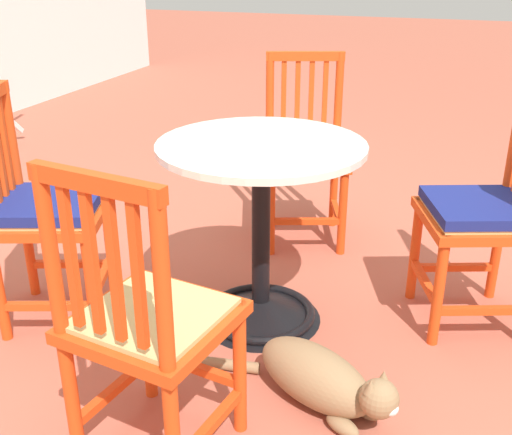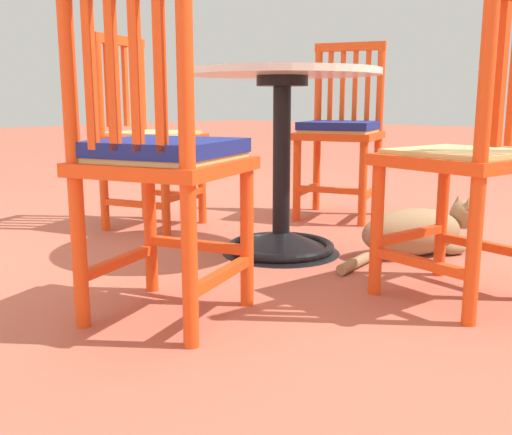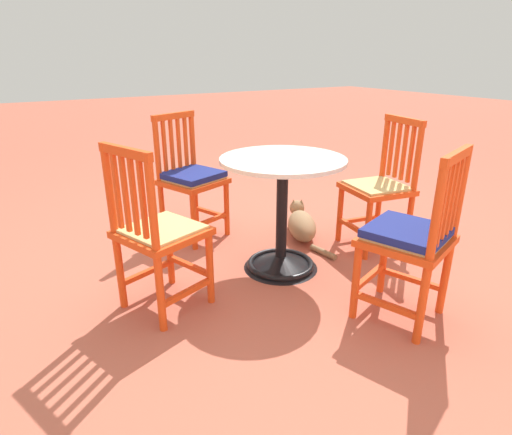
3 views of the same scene
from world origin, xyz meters
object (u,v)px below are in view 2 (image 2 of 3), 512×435
at_px(cafe_table, 281,183).
at_px(orange_chair_near_fence, 161,161).
at_px(orange_chair_facing_out, 469,160).
at_px(orange_chair_by_planter, 340,132).
at_px(orange_chair_at_corner, 148,138).
at_px(tabby_cat, 420,231).

bearing_deg(cafe_table, orange_chair_near_fence, 106.89).
height_order(orange_chair_facing_out, orange_chair_by_planter, same).
relative_size(orange_chair_at_corner, tabby_cat, 1.26).
height_order(cafe_table, orange_chair_facing_out, orange_chair_facing_out).
bearing_deg(tabby_cat, orange_chair_facing_out, 130.77).
height_order(cafe_table, orange_chair_by_planter, orange_chair_by_planter).
height_order(cafe_table, orange_chair_near_fence, orange_chair_near_fence).
height_order(orange_chair_at_corner, tabby_cat, orange_chair_at_corner).
height_order(orange_chair_by_planter, orange_chair_at_corner, same).
bearing_deg(tabby_cat, orange_chair_by_planter, -31.68).
bearing_deg(orange_chair_facing_out, tabby_cat, -49.23).
distance_m(orange_chair_at_corner, orange_chair_near_fence, 1.28).
xyz_separation_m(orange_chair_facing_out, orange_chair_by_planter, (1.06, -0.85, 0.01)).
bearing_deg(orange_chair_facing_out, orange_chair_at_corner, -0.47).
height_order(orange_chair_facing_out, tabby_cat, orange_chair_facing_out).
relative_size(cafe_table, orange_chair_near_fence, 0.83).
distance_m(cafe_table, orange_chair_by_planter, 0.85).
distance_m(orange_chair_facing_out, orange_chair_near_fence, 0.91).
distance_m(orange_chair_at_corner, tabby_cat, 1.35).
distance_m(cafe_table, orange_chair_facing_out, 0.80).
xyz_separation_m(cafe_table, orange_chair_by_planter, (0.27, -0.79, 0.16)).
height_order(orange_chair_facing_out, orange_chair_at_corner, same).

